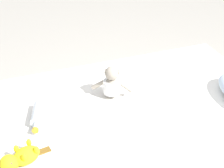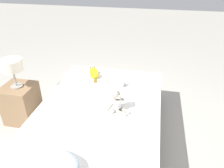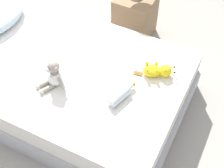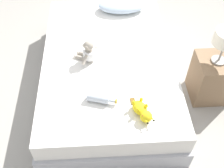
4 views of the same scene
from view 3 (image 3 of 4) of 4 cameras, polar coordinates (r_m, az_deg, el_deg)
ground_plane at (r=3.12m, az=-7.52°, el=-2.27°), size 16.00×16.00×0.00m
bed at (r=2.95m, az=-7.95°, el=0.27°), size 1.34×2.06×0.44m
pillow at (r=3.25m, az=-18.46°, el=10.71°), size 0.55×0.30×0.13m
plush_monkey at (r=2.59m, az=-9.95°, el=1.52°), size 0.25×0.27×0.24m
plush_yellow_creature at (r=2.67m, az=7.82°, el=2.27°), size 0.19×0.32×0.10m
glass_bottle at (r=2.50m, az=1.41°, el=-1.97°), size 0.27×0.13×0.08m
nightstand at (r=3.52m, az=3.95°, el=11.38°), size 0.37×0.37×0.49m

